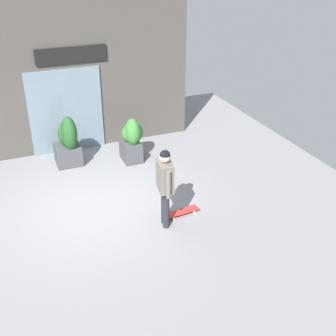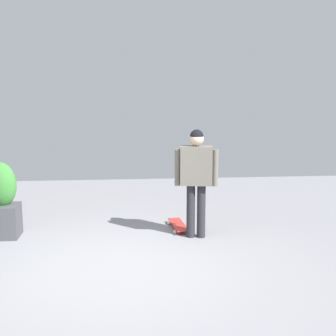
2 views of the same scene
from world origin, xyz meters
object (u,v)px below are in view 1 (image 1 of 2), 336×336
object	(u,v)px
skateboarder	(165,181)
planter_box_left	(68,142)
planter_box_right	(132,139)
skateboard	(182,212)

from	to	relation	value
skateboarder	planter_box_left	distance (m)	3.64
planter_box_right	skateboard	bearing A→B (deg)	-87.24
skateboarder	planter_box_left	size ratio (longest dim) A/B	1.26
skateboarder	planter_box_right	distance (m)	3.09
skateboarder	planter_box_left	world-z (taller)	skateboarder
skateboarder	planter_box_right	xyz separation A→B (m)	(0.32, 3.04, -0.44)
skateboard	skateboarder	bearing A→B (deg)	-160.30
planter_box_left	planter_box_right	xyz separation A→B (m)	(1.56, -0.36, -0.03)
planter_box_right	planter_box_left	bearing A→B (deg)	166.88
skateboard	planter_box_left	world-z (taller)	planter_box_left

